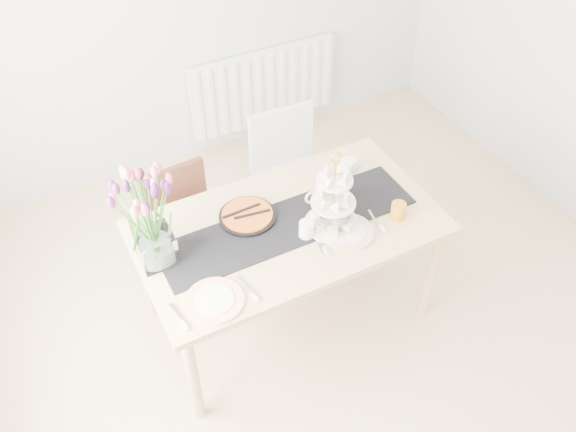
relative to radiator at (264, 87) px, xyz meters
name	(u,v)px	position (x,y,z in m)	size (l,w,h in m)	color
room_shell	(378,188)	(-0.50, -2.19, 0.85)	(4.50, 4.50, 4.50)	tan
radiator	(264,87)	(0.00, 0.00, 0.00)	(1.20, 0.08, 0.60)	white
dining_table	(288,235)	(-0.68, -1.71, 0.22)	(1.60, 0.90, 0.75)	tan
chair_brown	(185,221)	(-1.08, -1.13, 0.00)	(0.42, 0.42, 0.79)	#3A1C15
chair_white	(289,166)	(-0.32, -1.02, 0.06)	(0.46, 0.46, 0.88)	silver
table_runner	(289,224)	(-0.68, -1.71, 0.30)	(1.40, 0.35, 0.01)	black
tulip_vase	(147,207)	(-1.37, -1.63, 0.65)	(0.65, 0.65, 0.55)	silver
cake_stand	(333,208)	(-0.48, -1.82, 0.42)	(0.29, 0.29, 0.43)	gold
teapot	(328,193)	(-0.42, -1.67, 0.38)	(0.25, 0.21, 0.17)	silver
cream_jug	(348,166)	(-0.18, -1.49, 0.34)	(0.09, 0.09, 0.09)	white
tart_tin	(247,216)	(-0.85, -1.57, 0.32)	(0.30, 0.30, 0.04)	black
mug_grey	(339,222)	(-0.46, -1.86, 0.35)	(0.09, 0.09, 0.10)	slate
mug_white	(306,230)	(-0.64, -1.83, 0.35)	(0.08, 0.08, 0.09)	white
mug_orange	(398,211)	(-0.14, -1.93, 0.35)	(0.08, 0.08, 0.09)	orange
plate_left	(214,301)	(-1.23, -2.01, 0.31)	(0.28, 0.28, 0.01)	white
plate_right	(348,232)	(-0.44, -1.91, 0.31)	(0.28, 0.28, 0.01)	white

